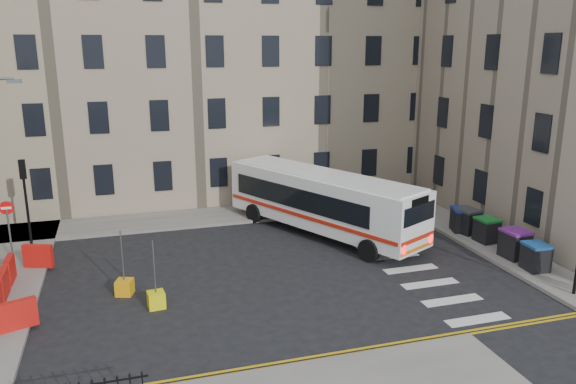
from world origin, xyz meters
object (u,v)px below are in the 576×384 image
bus (322,200)px  wheelie_bin_a (536,257)px  wheelie_bin_b (515,244)px  bollard_yellow (125,287)px  wheelie_bin_c (487,230)px  bollard_chevron (156,300)px  wheelie_bin_e (461,219)px  wheelie_bin_d (467,221)px

bus → wheelie_bin_a: bus is taller
wheelie_bin_b → bollard_yellow: size_ratio=2.13×
wheelie_bin_b → wheelie_bin_c: bearing=84.4°
wheelie_bin_a → bollard_chevron: 15.61m
wheelie_bin_b → bollard_yellow: bearing=172.3°
wheelie_bin_e → wheelie_bin_b: bearing=-71.5°
wheelie_bin_e → bollard_yellow: wheelie_bin_e is taller
bus → wheelie_bin_c: 8.07m
bus → wheelie_bin_e: bus is taller
bollard_yellow → bollard_chevron: (1.09, -1.48, 0.00)m
bollard_yellow → bollard_chevron: 1.84m
bollard_chevron → bollard_yellow: bearing=126.5°
wheelie_bin_a → bollard_yellow: (-16.64, 2.83, -0.43)m
bollard_yellow → wheelie_bin_c: bearing=2.6°
wheelie_bin_b → bollard_yellow: 16.80m
bus → bollard_chevron: (-8.69, -6.05, -1.49)m
wheelie_bin_d → bollard_yellow: (-16.71, -2.19, -0.47)m
wheelie_bin_c → wheelie_bin_e: wheelie_bin_e is taller
bus → bollard_yellow: (-9.78, -4.57, -1.49)m
wheelie_bin_d → bollard_chevron: size_ratio=2.15×
wheelie_bin_b → wheelie_bin_d: wheelie_bin_b is taller
wheelie_bin_e → bollard_chevron: size_ratio=2.18×
wheelie_bin_a → wheelie_bin_d: wheelie_bin_d is taller
wheelie_bin_b → bollard_chevron: (-15.64, -0.09, -0.50)m
bollard_yellow → wheelie_bin_b: bearing=-4.7°
wheelie_bin_c → bollard_chevron: wheelie_bin_c is taller
bus → wheelie_bin_e: 7.18m
wheelie_bin_b → bollard_yellow: wheelie_bin_b is taller
wheelie_bin_d → wheelie_bin_e: (-0.12, 0.33, -0.02)m
bus → wheelie_bin_a: (6.85, -7.40, -1.05)m
wheelie_bin_a → wheelie_bin_b: 1.46m
wheelie_bin_d → wheelie_bin_e: bearing=98.4°
wheelie_bin_d → bollard_chevron: wheelie_bin_d is taller
wheelie_bin_b → bollard_chevron: bearing=177.3°
bus → wheelie_bin_b: (6.95, -5.95, -0.99)m
wheelie_bin_c → bollard_chevron: (-15.74, -2.25, -0.44)m
wheelie_bin_a → wheelie_bin_c: size_ratio=0.99×
wheelie_bin_d → bollard_yellow: wheelie_bin_d is taller
wheelie_bin_a → wheelie_bin_c: bearing=90.6°
bollard_yellow → wheelie_bin_d: bearing=7.5°
bus → wheelie_bin_d: bearing=-45.9°
bus → bollard_chevron: bus is taller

